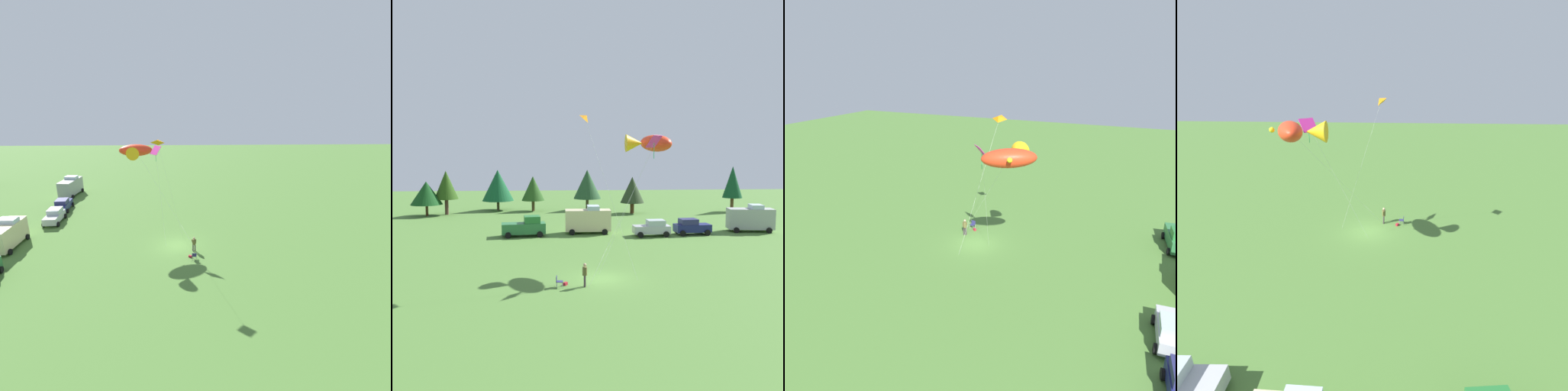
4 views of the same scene
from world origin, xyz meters
TOP-DOWN VIEW (x-y plane):
  - ground_plane at (0.00, 0.00)m, footprint 160.00×160.00m
  - person_kite_flyer at (-1.44, -1.96)m, footprint 0.35×0.56m
  - folding_chair at (-3.37, -1.94)m, footprint 0.52×0.52m
  - backpack_on_grass at (-2.84, -1.50)m, footprint 0.36×0.39m
  - truck_green_flatbed at (-7.14, 18.37)m, footprint 5.21×2.91m
  - van_camper_beige at (0.31, 19.78)m, footprint 5.42×2.64m
  - car_silver_compact at (7.64, 17.41)m, footprint 4.29×2.39m
  - car_navy_hatch at (12.45, 18.04)m, footprint 4.34×2.51m
  - van_motorhome_grey at (20.30, 19.58)m, footprint 5.61×3.10m
  - treeline_distant at (-6.06, 39.50)m, footprint 52.34×10.91m
  - kite_large_fish at (4.73, 5.08)m, footprint 7.97×9.55m
  - kite_diamond_rainbow at (4.45, 2.57)m, footprint 5.37×2.02m
  - kite_delta_orange at (-1.03, 1.74)m, footprint 4.22×2.94m

SIDE VIEW (x-z plane):
  - ground_plane at x=0.00m, z-range 0.00..0.00m
  - backpack_on_grass at x=-2.84m, z-range 0.00..0.22m
  - folding_chair at x=-3.37m, z-range 0.08..0.90m
  - car_silver_compact at x=7.64m, z-range 0.00..1.89m
  - car_navy_hatch at x=12.45m, z-range 0.00..1.89m
  - person_kite_flyer at x=-1.44m, z-range 0.15..1.89m
  - truck_green_flatbed at x=-7.14m, z-range -0.07..2.27m
  - van_camper_beige at x=0.31m, z-range -0.03..3.31m
  - van_motorhome_grey at x=20.30m, z-range -0.03..3.31m
  - treeline_distant at x=-6.06m, z-range 0.42..7.82m
  - kite_diamond_rainbow at x=4.45m, z-range 4.87..16.01m
  - kite_large_fish at x=4.73m, z-range 4.86..16.21m
  - kite_delta_orange at x=-1.03m, z-range 6.01..18.82m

